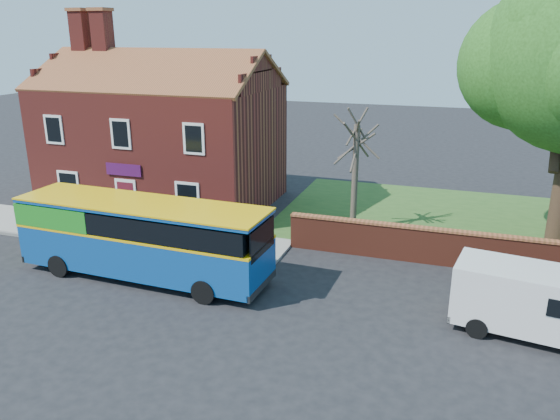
% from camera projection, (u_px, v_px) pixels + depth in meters
% --- Properties ---
extents(ground, '(120.00, 120.00, 0.00)m').
position_uv_depth(ground, '(179.00, 309.00, 19.39)').
color(ground, black).
rests_on(ground, ground).
extents(pavement, '(18.00, 3.50, 0.12)m').
position_uv_depth(pavement, '(109.00, 232.00, 26.67)').
color(pavement, gray).
rests_on(pavement, ground).
extents(kerb, '(18.00, 0.15, 0.14)m').
position_uv_depth(kerb, '(86.00, 244.00, 25.10)').
color(kerb, slate).
rests_on(kerb, ground).
extents(grass_strip, '(26.00, 12.00, 0.04)m').
position_uv_depth(grass_strip, '(538.00, 229.00, 27.16)').
color(grass_strip, '#426B28').
rests_on(grass_strip, ground).
extents(shop_building, '(12.30, 8.13, 10.50)m').
position_uv_depth(shop_building, '(164.00, 143.00, 30.82)').
color(shop_building, maroon).
rests_on(shop_building, ground).
extents(boundary_wall, '(22.00, 0.38, 1.60)m').
position_uv_depth(boundary_wall, '(557.00, 260.00, 21.51)').
color(boundary_wall, maroon).
rests_on(boundary_wall, ground).
extents(bus, '(10.33, 2.96, 3.12)m').
position_uv_depth(bus, '(136.00, 234.00, 21.54)').
color(bus, '#0C438C').
rests_on(bus, ground).
extents(van_near, '(5.40, 2.82, 2.26)m').
position_uv_depth(van_near, '(540.00, 301.00, 17.29)').
color(van_near, silver).
rests_on(van_near, ground).
extents(bare_tree, '(2.15, 2.56, 5.74)m').
position_uv_depth(bare_tree, '(355.00, 172.00, 26.23)').
color(bare_tree, '#4C4238').
rests_on(bare_tree, ground).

